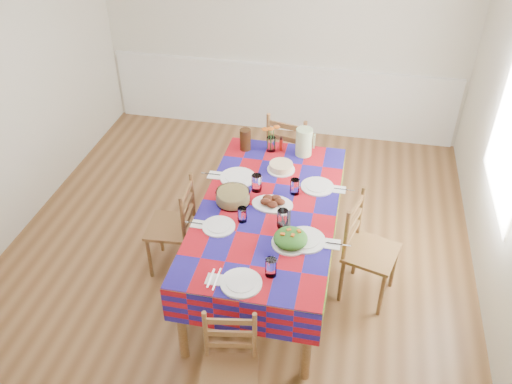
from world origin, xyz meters
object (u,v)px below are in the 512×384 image
Objects in this scene: chair_far at (290,155)px; tea_pitcher at (245,140)px; meat_platter at (272,202)px; chair_near at (230,371)px; green_pitcher at (304,142)px; chair_right at (366,251)px; dining_table at (268,216)px; chair_left at (175,227)px.

tea_pitcher is at bearing 63.78° from chair_far.
meat_platter is 0.93m from tea_pitcher.
chair_near is (0.38, -2.22, -0.50)m from tea_pitcher.
tea_pitcher is (-0.57, -0.02, -0.03)m from green_pitcher.
chair_far reaches higher than chair_right.
chair_right is (0.68, -0.88, -0.48)m from green_pitcher.
green_pitcher reaches higher than tea_pitcher.
meat_platter is at bearing 56.12° from dining_table.
green_pitcher is 1.21m from chair_right.
chair_right is at bearing 0.81° from dining_table.
green_pitcher reaches higher than chair_near.
tea_pitcher reaches higher than chair_far.
tea_pitcher reaches higher than chair_near.
chair_far is 1.10× the size of chair_left.
chair_right is at bearing 48.14° from chair_near.
chair_left is at bearing 70.32° from chair_far.
green_pitcher is 0.26× the size of chair_far.
tea_pitcher is at bearing 70.88° from chair_right.
chair_far is (-0.01, 1.34, -0.22)m from dining_table.
green_pitcher reaches higher than dining_table.
green_pitcher is 1.26× the size of tea_pitcher.
dining_table is 0.90m from chair_left.
tea_pitcher is at bearing 148.10° from chair_left.
meat_platter is 0.87m from green_pitcher.
dining_table is at bearing 102.95° from chair_far.
chair_near is at bearing -94.60° from green_pitcher.
chair_right is (1.25, -0.86, -0.45)m from tea_pitcher.
meat_platter is 0.34× the size of chair_far.
dining_table is 0.97m from tea_pitcher.
chair_right is at bearing 135.49° from chair_far.
chair_far reaches higher than meat_platter.
chair_near is 1.61m from chair_right.
chair_far is (-0.00, 2.70, 0.08)m from chair_near.
tea_pitcher reaches higher than chair_right.
chair_far reaches higher than dining_table.
chair_near is 0.85× the size of chair_far.
chair_far is 1.59m from chair_left.
chair_far is at bearing 90.44° from dining_table.
chair_right is (0.83, -0.03, -0.37)m from meat_platter.
chair_right reaches higher than chair_near.
green_pitcher is at bearing 53.06° from chair_right.
dining_table is 0.13m from meat_platter.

